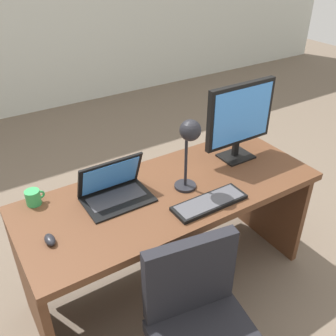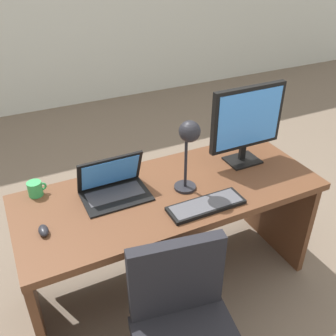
% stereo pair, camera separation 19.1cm
% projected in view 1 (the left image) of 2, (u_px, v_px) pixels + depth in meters
% --- Properties ---
extents(ground, '(12.00, 12.00, 0.00)m').
position_uv_depth(ground, '(84.00, 174.00, 3.53)').
color(ground, '#6B5B4C').
extents(desk, '(1.67, 0.68, 0.73)m').
position_uv_depth(desk, '(167.00, 214.00, 2.20)').
color(desk, '#56331E').
rests_on(desk, ground).
extents(monitor, '(0.47, 0.16, 0.48)m').
position_uv_depth(monitor, '(240.00, 117.00, 2.22)').
color(monitor, black).
rests_on(monitor, desk).
extents(laptop, '(0.35, 0.25, 0.22)m').
position_uv_depth(laptop, '(113.00, 186.00, 1.98)').
color(laptop, black).
rests_on(laptop, desk).
extents(keyboard, '(0.41, 0.14, 0.02)m').
position_uv_depth(keyboard, '(209.00, 203.00, 1.95)').
color(keyboard, black).
rests_on(keyboard, desk).
extents(mouse, '(0.05, 0.08, 0.04)m').
position_uv_depth(mouse, '(50.00, 240.00, 1.70)').
color(mouse, black).
rests_on(mouse, desk).
extents(desk_lamp, '(0.12, 0.14, 0.42)m').
position_uv_depth(desk_lamp, '(189.00, 140.00, 1.91)').
color(desk_lamp, black).
rests_on(desk_lamp, desk).
extents(coffee_mug, '(0.10, 0.08, 0.08)m').
position_uv_depth(coffee_mug, '(33.00, 197.00, 1.94)').
color(coffee_mug, green).
rests_on(coffee_mug, desk).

